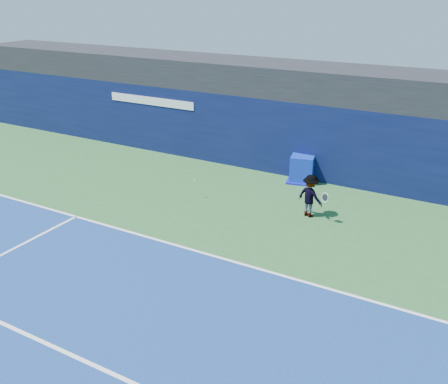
% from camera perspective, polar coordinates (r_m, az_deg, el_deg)
% --- Properties ---
extents(ground, '(80.00, 80.00, 0.00)m').
position_cam_1_polar(ground, '(12.40, -9.73, -12.92)').
color(ground, '#2A5F2C').
rests_on(ground, ground).
extents(baseline, '(24.00, 0.10, 0.01)m').
position_cam_1_polar(baseline, '(14.45, -2.29, -7.00)').
color(baseline, white).
rests_on(baseline, ground).
extents(service_line, '(24.00, 0.10, 0.01)m').
position_cam_1_polar(service_line, '(11.27, -16.35, -17.75)').
color(service_line, white).
rests_on(service_line, ground).
extents(stadium_band, '(36.00, 3.00, 1.20)m').
position_cam_1_polar(stadium_band, '(20.59, 10.28, 12.35)').
color(stadium_band, black).
rests_on(stadium_band, back_wall_assembly).
extents(back_wall_assembly, '(36.00, 1.03, 3.00)m').
position_cam_1_polar(back_wall_assembly, '(20.15, 8.89, 6.07)').
color(back_wall_assembly, '#0A1138').
rests_on(back_wall_assembly, ground).
extents(equipment_cart, '(1.31, 1.31, 1.04)m').
position_cam_1_polar(equipment_cart, '(19.71, 8.92, 2.55)').
color(equipment_cart, '#0B24A4').
rests_on(equipment_cart, ground).
extents(tennis_player, '(1.25, 0.80, 1.45)m').
position_cam_1_polar(tennis_player, '(16.64, 9.83, -0.44)').
color(tennis_player, white).
rests_on(tennis_player, ground).
extents(tennis_ball, '(0.06, 0.06, 0.06)m').
position_cam_1_polar(tennis_ball, '(17.80, -3.43, 1.36)').
color(tennis_ball, '#C2EF1A').
rests_on(tennis_ball, ground).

